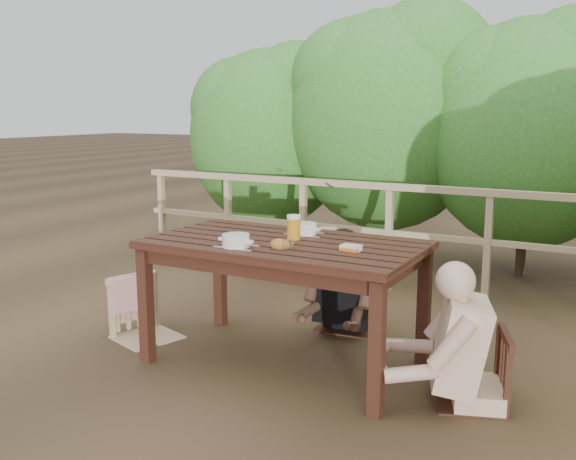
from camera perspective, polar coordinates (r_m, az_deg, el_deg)
The scene contains 15 objects.
ground at distance 4.42m, azimuth -0.32°, elevation -11.64°, with size 60.00×60.00×0.00m, color brown.
table at distance 4.28m, azimuth -0.32°, elevation -6.56°, with size 1.77×1.00×0.82m, color black.
chair_left at distance 4.83m, azimuth -12.62°, elevation -4.62°, with size 0.42×0.42×0.85m, color tan.
chair_far at distance 4.96m, azimuth 5.41°, elevation -3.94°, with size 0.43×0.43×0.86m, color black.
chair_right at distance 3.86m, azimuth 16.27°, elevation -9.02°, with size 0.41×0.41×0.82m, color black.
woman at distance 4.93m, azimuth 5.54°, elevation -1.82°, with size 0.50×0.61×1.23m, color black, non-canonical shape.
diner_right at distance 3.77m, azimuth 16.94°, elevation -5.02°, with size 0.56×0.69×1.38m, color beige, non-canonical shape.
railing at distance 6.03m, azimuth 8.96°, elevation -0.64°, with size 5.60×0.10×1.01m, color tan.
hedge_row at distance 6.96m, azimuth 15.94°, elevation 12.14°, with size 6.60×1.60×3.80m, color #357028, non-canonical shape.
soup_near at distance 4.00m, azimuth -4.66°, elevation -1.06°, with size 0.29×0.29×0.10m, color white.
soup_far at distance 4.39m, azimuth 1.47°, elevation 0.02°, with size 0.29×0.29×0.10m, color white.
bread_roll at distance 3.95m, azimuth -0.71°, elevation -1.32°, with size 0.13×0.10×0.08m, color #9E6628.
beer_glass at distance 4.21m, azimuth 0.52°, elevation 0.14°, with size 0.09×0.09×0.18m, color gold.
tumbler at distance 3.90m, azimuth 0.04°, elevation -1.45°, with size 0.07×0.07×0.08m, color white.
butter_tub at distance 3.91m, azimuth 5.63°, elevation -1.71°, with size 0.12×0.09×0.05m, color silver.
Camera 1 is at (1.99, -3.57, 1.69)m, focal length 39.93 mm.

